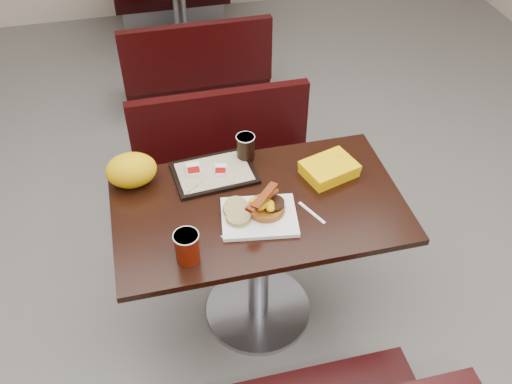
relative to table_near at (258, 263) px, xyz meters
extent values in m
cube|color=slate|center=(0.00, 0.00, -0.38)|extent=(6.00, 7.00, 0.01)
cube|color=white|center=(-0.02, -0.08, 0.38)|extent=(0.33, 0.28, 0.02)
cylinder|color=#A3511B|center=(0.02, -0.06, 0.41)|extent=(0.18, 0.18, 0.03)
cylinder|color=black|center=(0.04, -0.07, 0.43)|extent=(0.11, 0.11, 0.01)
ellipsoid|color=#EFB604|center=(-0.01, -0.08, 0.45)|extent=(0.11, 0.10, 0.05)
cylinder|color=#A29455|center=(-0.10, -0.08, 0.40)|extent=(0.13, 0.13, 0.02)
cylinder|color=#A29455|center=(-0.10, -0.05, 0.42)|extent=(0.11, 0.11, 0.06)
cylinder|color=#8D1505|center=(-0.33, -0.22, 0.44)|extent=(0.11, 0.11, 0.13)
cube|color=white|center=(0.20, -0.10, 0.38)|extent=(0.08, 0.14, 0.00)
cube|color=#A42F07|center=(-0.03, 0.00, 0.38)|extent=(0.04, 0.03, 0.01)
cube|color=#8C0504|center=(-0.07, 0.00, 0.38)|extent=(0.05, 0.04, 0.01)
cube|color=black|center=(-0.15, 0.23, 0.38)|extent=(0.37, 0.28, 0.02)
cube|color=silver|center=(-0.23, 0.25, 0.40)|extent=(0.06, 0.08, 0.02)
cube|color=silver|center=(-0.12, 0.22, 0.40)|extent=(0.06, 0.08, 0.02)
cylinder|color=black|center=(0.01, 0.30, 0.45)|extent=(0.08, 0.08, 0.11)
cube|color=#FDB904|center=(0.34, 0.11, 0.40)|extent=(0.26, 0.22, 0.06)
ellipsoid|color=#E7C007|center=(-0.49, 0.25, 0.45)|extent=(0.22, 0.16, 0.15)
camera|label=1|loc=(-0.40, -1.64, 2.01)|focal=39.87mm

